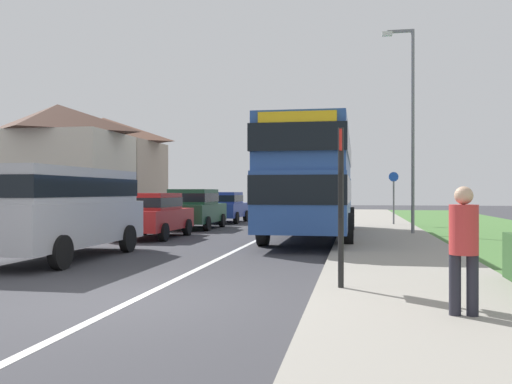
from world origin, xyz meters
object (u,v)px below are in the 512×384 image
at_px(double_decker_bus, 313,176).
at_px(bus_stop_sign, 341,196).
at_px(cycle_route_sign, 394,196).
at_px(parked_car_blue, 224,206).
at_px(parked_car_dark_green, 194,207).
at_px(street_lamp_mid, 410,118).
at_px(parked_van_silver, 61,205).
at_px(parked_car_red, 152,213).
at_px(pedestrian_at_stop, 464,244).

height_order(double_decker_bus, bus_stop_sign, double_decker_bus).
bearing_deg(cycle_route_sign, parked_car_blue, 167.31).
relative_size(parked_car_dark_green, bus_stop_sign, 1.61).
bearing_deg(bus_stop_sign, street_lamp_mid, 79.82).
distance_m(parked_van_silver, parked_car_red, 6.11).
bearing_deg(parked_car_red, street_lamp_mid, 14.49).
distance_m(parked_car_dark_green, pedestrian_at_stop, 18.13).
xyz_separation_m(parked_car_red, parked_car_blue, (0.17, 9.89, 0.01)).
bearing_deg(double_decker_bus, parked_car_red, -171.32).
distance_m(parked_car_blue, pedestrian_at_stop, 22.66).
relative_size(double_decker_bus, bus_stop_sign, 4.02).
distance_m(parked_car_dark_green, bus_stop_sign, 15.94).
xyz_separation_m(pedestrian_at_stop, street_lamp_mid, (0.63, 13.57, 3.29)).
height_order(parked_car_red, cycle_route_sign, cycle_route_sign).
distance_m(parked_car_blue, street_lamp_mid, 12.04).
bearing_deg(street_lamp_mid, cycle_route_sign, 92.01).
height_order(parked_car_red, street_lamp_mid, street_lamp_mid).
xyz_separation_m(bus_stop_sign, cycle_route_sign, (1.93, 17.54, -0.11)).
height_order(parked_car_dark_green, bus_stop_sign, bus_stop_sign).
bearing_deg(parked_car_dark_green, double_decker_bus, -36.76).
relative_size(bus_stop_sign, street_lamp_mid, 0.35).
relative_size(parked_car_blue, street_lamp_mid, 0.52).
bearing_deg(bus_stop_sign, double_decker_bus, 96.80).
bearing_deg(parked_car_red, parked_car_blue, 89.02).
distance_m(parked_car_blue, cycle_route_sign, 8.73).
relative_size(parked_van_silver, pedestrian_at_stop, 3.27).
xyz_separation_m(parked_car_red, parked_car_dark_green, (0.06, 4.90, 0.07)).
distance_m(pedestrian_at_stop, cycle_route_sign, 19.27).
distance_m(parked_car_red, parked_car_dark_green, 4.90).
relative_size(pedestrian_at_stop, bus_stop_sign, 0.64).
xyz_separation_m(double_decker_bus, bus_stop_sign, (1.24, -10.40, -0.60)).
bearing_deg(double_decker_bus, parked_car_blue, 120.48).
distance_m(parked_car_dark_green, street_lamp_mid, 9.77).
bearing_deg(double_decker_bus, cycle_route_sign, 66.05).
bearing_deg(pedestrian_at_stop, bus_stop_sign, 131.25).
relative_size(bus_stop_sign, cycle_route_sign, 1.03).
bearing_deg(cycle_route_sign, street_lamp_mid, -87.99).
height_order(parked_car_dark_green, pedestrian_at_stop, parked_car_dark_green).
relative_size(parked_van_silver, bus_stop_sign, 2.10).
bearing_deg(bus_stop_sign, parked_car_red, 125.17).
height_order(parked_car_blue, street_lamp_mid, street_lamp_mid).
distance_m(double_decker_bus, parked_car_dark_green, 6.89).
height_order(double_decker_bus, street_lamp_mid, street_lamp_mid).
xyz_separation_m(double_decker_bus, cycle_route_sign, (3.17, 7.14, -0.71)).
bearing_deg(parked_car_blue, parked_van_silver, -90.45).
bearing_deg(parked_car_dark_green, parked_car_red, -90.70).
distance_m(double_decker_bus, parked_van_silver, 8.86).
height_order(parked_van_silver, cycle_route_sign, cycle_route_sign).
xyz_separation_m(double_decker_bus, parked_van_silver, (-5.45, -6.93, -0.85)).
xyz_separation_m(parked_van_silver, bus_stop_sign, (6.70, -3.47, 0.25)).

